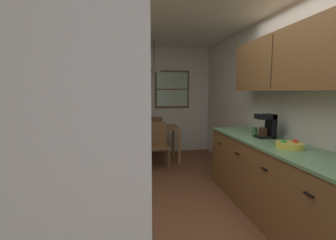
# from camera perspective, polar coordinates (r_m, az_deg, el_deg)

# --- Properties ---
(ground_plane) EXTENTS (12.00, 12.00, 0.00)m
(ground_plane) POSITION_cam_1_polar(r_m,az_deg,el_deg) (3.64, 2.29, -17.38)
(ground_plane) COLOR brown
(wall_left) EXTENTS (0.10, 9.00, 2.55)m
(wall_left) POSITION_cam_1_polar(r_m,az_deg,el_deg) (3.34, -20.98, 2.62)
(wall_left) COLOR silver
(wall_left) RESTS_ON ground
(wall_right) EXTENTS (0.10, 9.00, 2.55)m
(wall_right) POSITION_cam_1_polar(r_m,az_deg,el_deg) (3.84, 22.59, 3.03)
(wall_right) COLOR silver
(wall_right) RESTS_ON ground
(wall_back) EXTENTS (4.40, 0.10, 2.55)m
(wall_back) POSITION_cam_1_polar(r_m,az_deg,el_deg) (5.95, -2.70, 4.67)
(wall_back) COLOR silver
(wall_back) RESTS_ON ground
(ceiling_slab) EXTENTS (4.40, 9.00, 0.08)m
(ceiling_slab) POSITION_cam_1_polar(r_m,az_deg,el_deg) (3.50, 2.51, 25.05)
(ceiling_slab) COLOR white
(stove_range) EXTENTS (0.66, 0.64, 1.10)m
(stove_range) POSITION_cam_1_polar(r_m,az_deg,el_deg) (1.99, -19.12, -24.42)
(stove_range) COLOR white
(stove_range) RESTS_ON ground
(microwave_over_range) EXTENTS (0.39, 0.61, 0.33)m
(microwave_over_range) POSITION_cam_1_polar(r_m,az_deg,el_deg) (1.75, -24.48, 13.30)
(microwave_over_range) COLOR silver
(counter_left) EXTENTS (0.64, 2.08, 0.90)m
(counter_left) POSITION_cam_1_polar(r_m,az_deg,el_deg) (3.23, -14.95, -12.26)
(counter_left) COLOR brown
(counter_left) RESTS_ON ground
(upper_cabinets_left) EXTENTS (0.33, 2.16, 0.75)m
(upper_cabinets_left) POSITION_cam_1_polar(r_m,az_deg,el_deg) (3.06, -18.62, 14.81)
(upper_cabinets_left) COLOR brown
(counter_right) EXTENTS (0.64, 3.16, 0.90)m
(counter_right) POSITION_cam_1_polar(r_m,az_deg,el_deg) (2.95, 26.94, -14.62)
(counter_right) COLOR brown
(counter_right) RESTS_ON ground
(upper_cabinets_right) EXTENTS (0.33, 2.84, 0.67)m
(upper_cabinets_right) POSITION_cam_1_polar(r_m,az_deg,el_deg) (2.83, 31.43, 12.82)
(upper_cabinets_right) COLOR brown
(dining_table) EXTENTS (0.98, 0.73, 0.74)m
(dining_table) POSITION_cam_1_polar(r_m,az_deg,el_deg) (5.18, -3.13, -2.90)
(dining_table) COLOR olive
(dining_table) RESTS_ON ground
(dining_chair_near) EXTENTS (0.40, 0.40, 0.90)m
(dining_chair_near) POSITION_cam_1_polar(r_m,az_deg,el_deg) (4.64, -2.46, -5.57)
(dining_chair_near) COLOR brown
(dining_chair_near) RESTS_ON ground
(dining_chair_far) EXTENTS (0.42, 0.42, 0.90)m
(dining_chair_far) POSITION_cam_1_polar(r_m,az_deg,el_deg) (5.77, -3.39, -3.15)
(dining_chair_far) COLOR brown
(dining_chair_far) RESTS_ON ground
(pendant_light) EXTENTS (0.31, 0.31, 0.66)m
(pendant_light) POSITION_cam_1_polar(r_m,az_deg,el_deg) (5.13, -3.23, 11.83)
(pendant_light) COLOR black
(back_window) EXTENTS (0.84, 0.05, 0.90)m
(back_window) POSITION_cam_1_polar(r_m,az_deg,el_deg) (5.93, 1.00, 7.28)
(back_window) COLOR brown
(trash_bin) EXTENTS (0.30, 0.30, 0.68)m
(trash_bin) POSITION_cam_1_polar(r_m,az_deg,el_deg) (4.46, -9.36, -8.28)
(trash_bin) COLOR #3F3F42
(trash_bin) RESTS_ON ground
(storage_canister) EXTENTS (0.11, 0.11, 0.22)m
(storage_canister) POSITION_cam_1_polar(r_m,az_deg,el_deg) (2.36, -17.19, -5.32)
(storage_canister) COLOR #D84C19
(storage_canister) RESTS_ON counter_left
(dish_towel) EXTENTS (0.02, 0.16, 0.24)m
(dish_towel) POSITION_cam_1_polar(r_m,az_deg,el_deg) (2.09, -7.96, -21.62)
(dish_towel) COLOR silver
(coffee_maker) EXTENTS (0.22, 0.18, 0.30)m
(coffee_maker) POSITION_cam_1_polar(r_m,az_deg,el_deg) (3.33, 22.45, -1.19)
(coffee_maker) COLOR black
(coffee_maker) RESTS_ON counter_right
(mug_by_coffeemaker) EXTENTS (0.11, 0.07, 0.10)m
(mug_by_coffeemaker) POSITION_cam_1_polar(r_m,az_deg,el_deg) (3.54, 19.87, -2.41)
(mug_by_coffeemaker) COLOR #3F7F4C
(mug_by_coffeemaker) RESTS_ON counter_right
(fruit_bowl) EXTENTS (0.28, 0.28, 0.09)m
(fruit_bowl) POSITION_cam_1_polar(r_m,az_deg,el_deg) (2.83, 26.84, -5.26)
(fruit_bowl) COLOR #E5D14C
(fruit_bowl) RESTS_ON counter_right
(table_serving_bowl) EXTENTS (0.18, 0.18, 0.06)m
(table_serving_bowl) POSITION_cam_1_polar(r_m,az_deg,el_deg) (5.13, -2.53, -1.30)
(table_serving_bowl) COLOR #E0D14C
(table_serving_bowl) RESTS_ON dining_table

